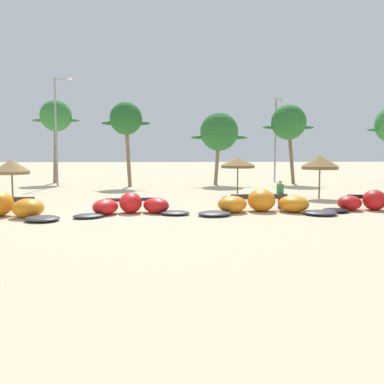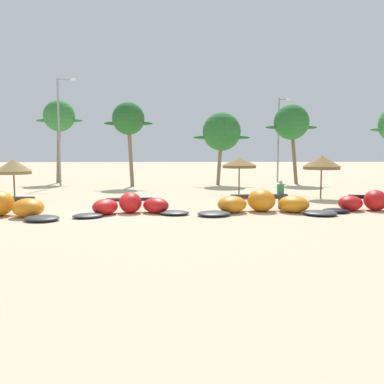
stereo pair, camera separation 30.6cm
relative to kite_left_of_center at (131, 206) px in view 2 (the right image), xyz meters
name	(u,v)px [view 2 (the right image)]	position (x,y,z in m)	size (l,w,h in m)	color
ground_plane	(102,216)	(-1.40, -0.59, -0.42)	(260.00, 260.00, 0.00)	beige
kite_left_of_center	(131,206)	(0.00, 0.00, 0.00)	(6.08, 3.36, 1.10)	#333338
kite_center	(263,204)	(7.03, 0.19, 0.05)	(7.60, 3.42, 1.21)	#333338
kite_right_of_center	(377,203)	(13.38, 0.34, 0.02)	(6.23, 3.58, 1.14)	black
beach_umbrella_near_van	(13,167)	(-8.30, 5.97, 1.87)	(2.34, 2.34, 2.79)	brown
beach_umbrella_middle	(239,163)	(7.17, 9.25, 2.04)	(2.65, 2.65, 2.87)	brown
beach_umbrella_near_palms	(322,162)	(12.48, 6.55, 2.12)	(2.61, 2.61, 3.02)	brown
person_near_kites	(280,194)	(8.36, 1.64, 0.40)	(0.36, 0.24, 1.62)	#383842
palm_left	(59,117)	(-9.93, 22.97, 6.60)	(4.93, 3.29, 8.77)	#7F6647
palm_left_of_gap	(128,120)	(-2.06, 17.91, 5.93)	(4.60, 3.07, 7.98)	#7F6647
palm_center_left	(222,132)	(7.01, 19.70, 4.86)	(5.74, 3.83, 7.24)	#7F6647
palm_center_right	(291,123)	(14.36, 20.74, 5.89)	(5.42, 3.61, 8.18)	brown
lamppost_west	(60,127)	(-8.73, 18.89, 5.30)	(1.80, 0.24, 10.35)	gray
lamppost_west_center	(279,136)	(13.78, 23.33, 4.66)	(1.42, 0.24, 9.16)	gray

